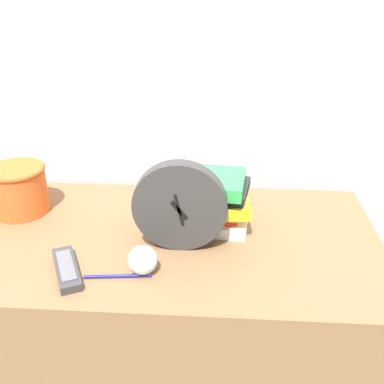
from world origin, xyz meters
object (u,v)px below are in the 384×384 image
Objects in this scene: desk_clock at (180,207)px; crumpled_paper_ball at (143,260)px; pen at (117,276)px; book_stack at (203,199)px; basket at (18,188)px; tv_remote at (67,269)px.

desk_clock reaches higher than crumpled_paper_ball.
crumpled_paper_ball is 0.07m from pen.
desk_clock is 3.41× the size of crumpled_paper_ball.
book_stack is at bearing 52.89° from pen.
basket is 0.49m from crumpled_paper_ball.
desk_clock is at bearing 26.19° from tv_remote.
tv_remote is 1.08× the size of pen.
crumpled_paper_ball is (-0.08, -0.11, -0.08)m from desk_clock.
tv_remote is at bearing 174.89° from pen.
book_stack is at bearing 64.31° from desk_clock.
desk_clock is at bearing 45.69° from pen.
basket is 1.06× the size of pen.
book_stack reaches higher than crumpled_paper_ball.
basket is 0.36m from tv_remote.
crumpled_paper_ball is at bearing -33.67° from basket.
crumpled_paper_ball reaches higher than tv_remote.
book_stack is 1.60× the size of basket.
desk_clock reaches higher than pen.
basket reaches higher than crumpled_paper_ball.
basket is at bearing 146.33° from crumpled_paper_ball.
desk_clock is 0.51m from basket.
book_stack reaches higher than pen.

